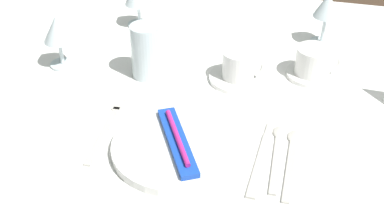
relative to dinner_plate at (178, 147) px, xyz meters
name	(u,v)px	position (x,y,z in m)	size (l,w,h in m)	color
dining_table	(219,115)	(0.04, 0.25, -0.09)	(1.80, 1.11, 0.74)	white
dinner_plate	(178,147)	(0.00, 0.00, 0.00)	(0.26, 0.26, 0.02)	white
toothbrush_package	(177,141)	(0.00, 0.00, 0.02)	(0.13, 0.20, 0.02)	blue
fork_outer	(107,127)	(-0.16, 0.04, -0.01)	(0.03, 0.22, 0.00)	beige
dinner_knife	(261,160)	(0.17, 0.01, -0.01)	(0.03, 0.22, 0.00)	beige
spoon_soup	(278,150)	(0.19, 0.05, -0.01)	(0.03, 0.20, 0.01)	beige
spoon_dessert	(292,155)	(0.22, 0.04, -0.01)	(0.03, 0.21, 0.01)	beige
saucer_left	(238,78)	(0.07, 0.28, 0.00)	(0.14, 0.14, 0.01)	white
coffee_cup_left	(239,64)	(0.07, 0.28, 0.03)	(0.10, 0.08, 0.07)	white
saucer_right	(311,74)	(0.24, 0.34, 0.00)	(0.12, 0.12, 0.01)	white
coffee_cup_right	(314,61)	(0.24, 0.34, 0.03)	(0.11, 0.08, 0.07)	white
wine_glass_centre	(58,31)	(-0.36, 0.25, 0.09)	(0.07, 0.07, 0.13)	silver
wine_glass_far	(327,8)	(0.26, 0.52, 0.09)	(0.07, 0.07, 0.14)	silver
drink_tumbler	(146,51)	(-0.14, 0.25, 0.06)	(0.07, 0.07, 0.13)	silver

